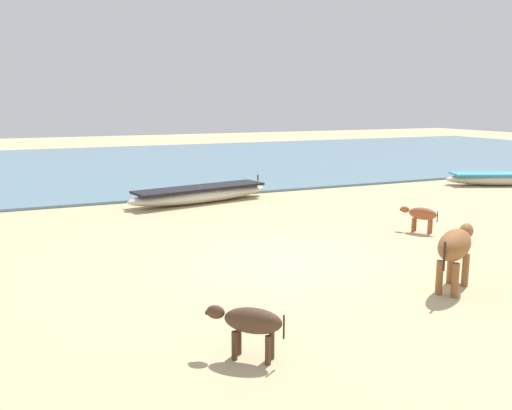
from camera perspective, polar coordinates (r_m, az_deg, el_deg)
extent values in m
plane|color=tan|center=(10.29, 3.32, -5.77)|extent=(80.00, 80.00, 0.00)
cube|color=slate|center=(26.45, -13.95, 4.17)|extent=(60.00, 20.00, 0.08)
ellipsoid|color=beige|center=(16.11, -5.85, 1.09)|extent=(4.67, 1.90, 0.47)
cube|color=black|center=(16.08, -5.86, 1.80)|extent=(4.13, 1.77, 0.07)
cube|color=olive|center=(16.26, -4.81, 1.66)|extent=(0.29, 0.83, 0.04)
cylinder|color=olive|center=(17.20, 0.20, 2.89)|extent=(0.06, 0.06, 0.20)
ellipsoid|color=beige|center=(21.30, 24.55, 2.48)|extent=(4.19, 2.49, 0.44)
cube|color=#3399BF|center=(21.28, 24.59, 2.97)|extent=(3.72, 2.27, 0.07)
ellipsoid|color=brown|center=(9.02, 20.10, -3.94)|extent=(1.14, 0.94, 0.47)
ellipsoid|color=brown|center=(9.68, 21.18, -2.56)|extent=(0.41, 0.37, 0.25)
sphere|color=#2D2119|center=(9.84, 21.37, -2.54)|extent=(0.14, 0.14, 0.10)
cylinder|color=brown|center=(9.46, 19.70, -6.19)|extent=(0.11, 0.11, 0.54)
cylinder|color=brown|center=(9.41, 21.09, -6.37)|extent=(0.11, 0.11, 0.54)
cylinder|color=brown|center=(8.88, 18.66, -7.23)|extent=(0.11, 0.11, 0.54)
cylinder|color=brown|center=(8.83, 20.14, -7.43)|extent=(0.11, 0.11, 0.54)
cylinder|color=#2D2119|center=(8.50, 19.13, -5.10)|extent=(0.04, 0.04, 0.44)
ellipsoid|color=#4C3323|center=(6.34, -0.32, -12.02)|extent=(0.70, 0.66, 0.30)
ellipsoid|color=#4C3323|center=(6.46, -4.26, -11.12)|extent=(0.26, 0.25, 0.16)
sphere|color=#2D2119|center=(6.50, -5.10, -11.16)|extent=(0.09, 0.09, 0.06)
cylinder|color=#4C3323|center=(6.45, -2.27, -14.51)|extent=(0.07, 0.07, 0.34)
cylinder|color=#4C3323|center=(6.58, -1.83, -13.98)|extent=(0.07, 0.07, 0.34)
cylinder|color=#4C3323|center=(6.34, 1.26, -14.98)|extent=(0.07, 0.07, 0.34)
cylinder|color=#4C3323|center=(6.47, 1.64, -14.42)|extent=(0.07, 0.07, 0.34)
cylinder|color=#2D2119|center=(6.26, 2.93, -12.65)|extent=(0.02, 0.02, 0.28)
ellipsoid|color=#9E4C28|center=(12.87, 17.07, -0.87)|extent=(0.53, 0.68, 0.28)
ellipsoid|color=#9E4C28|center=(13.01, 15.33, -0.46)|extent=(0.21, 0.24, 0.15)
sphere|color=#2D2119|center=(13.04, 14.95, -0.48)|extent=(0.08, 0.08, 0.06)
cylinder|color=#9E4C28|center=(12.93, 16.12, -2.03)|extent=(0.06, 0.06, 0.32)
cylinder|color=#9E4C28|center=(13.05, 16.34, -1.92)|extent=(0.06, 0.06, 0.32)
cylinder|color=#9E4C28|center=(12.81, 17.67, -2.24)|extent=(0.06, 0.06, 0.32)
cylinder|color=#9E4C28|center=(12.93, 17.88, -2.12)|extent=(0.06, 0.06, 0.32)
cylinder|color=#2D2119|center=(12.77, 18.47, -1.18)|extent=(0.02, 0.02, 0.26)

